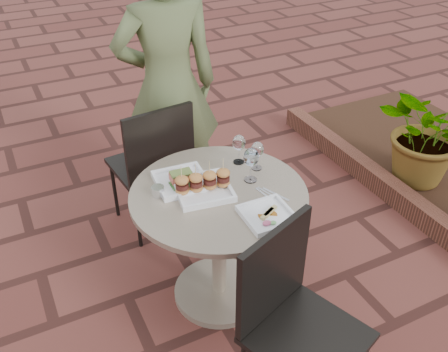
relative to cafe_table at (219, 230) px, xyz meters
name	(u,v)px	position (x,y,z in m)	size (l,w,h in m)	color
ground	(224,324)	(-0.07, -0.21, -0.48)	(60.00, 60.00, 0.00)	#5A2A23
cafe_table	(219,230)	(0.00, 0.00, 0.00)	(0.90, 0.90, 0.73)	gray
chair_far	(154,159)	(-0.10, 0.71, 0.07)	(0.48, 0.48, 0.93)	black
chair_near	(291,310)	(0.01, -0.67, 0.07)	(0.57, 0.57, 0.93)	black
diner	(168,88)	(0.10, 0.93, 0.42)	(0.66, 0.43, 1.81)	#4C5830
plate_salmon	(182,180)	(-0.14, 0.15, 0.27)	(0.28, 0.28, 0.07)	white
plate_sliders	(203,185)	(-0.07, 0.04, 0.29)	(0.31, 0.31, 0.18)	white
plate_tuna	(268,215)	(0.12, -0.28, 0.26)	(0.23, 0.23, 0.03)	white
wine_glass_right	(251,158)	(0.20, 0.03, 0.38)	(0.08, 0.08, 0.19)	white
wine_glass_mid	(239,143)	(0.22, 0.20, 0.36)	(0.07, 0.07, 0.17)	white
wine_glass_far	(257,150)	(0.28, 0.11, 0.36)	(0.07, 0.07, 0.16)	white
steel_ramekin	(158,191)	(-0.28, 0.11, 0.27)	(0.06, 0.06, 0.05)	silver
cutlery_set	(272,196)	(0.22, -0.14, 0.25)	(0.09, 0.19, 0.00)	silver
planter_curb	(409,204)	(1.53, 0.09, -0.41)	(0.12, 3.00, 0.15)	brown
potted_plant_a	(427,129)	(1.83, 0.35, -0.02)	(0.73, 0.64, 0.82)	#33662D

